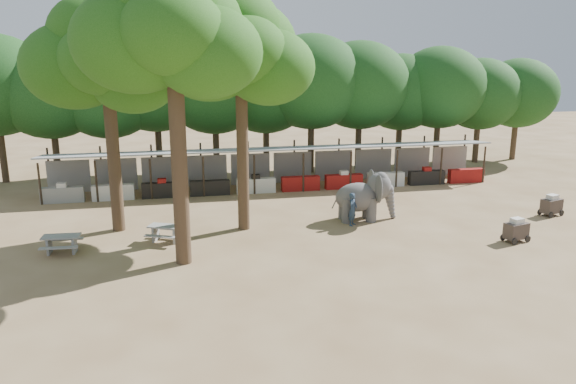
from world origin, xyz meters
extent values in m
plane|color=brown|center=(0.00, 0.00, 0.00)|extent=(100.00, 100.00, 0.00)
cube|color=gray|center=(0.00, 14.00, 2.50)|extent=(28.00, 2.99, 0.39)
cylinder|color=#2D2319|center=(-12.60, 12.65, 1.20)|extent=(0.12, 0.12, 2.40)
cylinder|color=#2D2319|center=(-12.60, 15.35, 1.40)|extent=(0.12, 0.12, 2.80)
cube|color=gray|center=(-12.60, 12.90, 0.45)|extent=(2.38, 0.50, 0.90)
cube|color=gray|center=(-12.60, 15.30, 1.00)|extent=(2.52, 0.12, 2.00)
cylinder|color=#2D2319|center=(-9.80, 12.65, 1.20)|extent=(0.12, 0.12, 2.40)
cylinder|color=#2D2319|center=(-9.80, 15.35, 1.40)|extent=(0.12, 0.12, 2.80)
cube|color=silver|center=(-9.80, 12.90, 0.45)|extent=(2.38, 0.50, 0.90)
cube|color=gray|center=(-9.80, 15.30, 1.00)|extent=(2.52, 0.12, 2.00)
cylinder|color=#2D2319|center=(-7.00, 12.65, 1.20)|extent=(0.12, 0.12, 2.40)
cylinder|color=#2D2319|center=(-7.00, 15.35, 1.40)|extent=(0.12, 0.12, 2.80)
cube|color=black|center=(-7.00, 12.90, 0.45)|extent=(2.38, 0.50, 0.90)
cube|color=gray|center=(-7.00, 15.30, 1.00)|extent=(2.52, 0.12, 2.00)
cylinder|color=#2D2319|center=(-4.20, 12.65, 1.20)|extent=(0.12, 0.12, 2.40)
cylinder|color=#2D2319|center=(-4.20, 15.35, 1.40)|extent=(0.12, 0.12, 2.80)
cube|color=black|center=(-4.20, 12.90, 0.45)|extent=(2.38, 0.50, 0.90)
cube|color=gray|center=(-4.20, 15.30, 1.00)|extent=(2.52, 0.12, 2.00)
cylinder|color=#2D2319|center=(-1.40, 12.65, 1.20)|extent=(0.12, 0.12, 2.40)
cylinder|color=#2D2319|center=(-1.40, 15.35, 1.40)|extent=(0.12, 0.12, 2.80)
cube|color=silver|center=(-1.40, 12.90, 0.45)|extent=(2.38, 0.50, 0.90)
cube|color=gray|center=(-1.40, 15.30, 1.00)|extent=(2.52, 0.12, 2.00)
cylinder|color=#2D2319|center=(1.40, 12.65, 1.20)|extent=(0.12, 0.12, 2.40)
cylinder|color=#2D2319|center=(1.40, 15.35, 1.40)|extent=(0.12, 0.12, 2.80)
cube|color=maroon|center=(1.40, 12.90, 0.45)|extent=(2.38, 0.50, 0.90)
cube|color=gray|center=(1.40, 15.30, 1.00)|extent=(2.52, 0.12, 2.00)
cylinder|color=#2D2319|center=(4.20, 12.65, 1.20)|extent=(0.12, 0.12, 2.40)
cylinder|color=#2D2319|center=(4.20, 15.35, 1.40)|extent=(0.12, 0.12, 2.80)
cube|color=maroon|center=(4.20, 12.90, 0.45)|extent=(2.38, 0.50, 0.90)
cube|color=gray|center=(4.20, 15.30, 1.00)|extent=(2.52, 0.12, 2.00)
cylinder|color=#2D2319|center=(7.00, 12.65, 1.20)|extent=(0.12, 0.12, 2.40)
cylinder|color=#2D2319|center=(7.00, 15.35, 1.40)|extent=(0.12, 0.12, 2.80)
cube|color=silver|center=(7.00, 12.90, 0.45)|extent=(2.38, 0.50, 0.90)
cube|color=gray|center=(7.00, 15.30, 1.00)|extent=(2.52, 0.12, 2.00)
cylinder|color=#2D2319|center=(9.80, 12.65, 1.20)|extent=(0.12, 0.12, 2.40)
cylinder|color=#2D2319|center=(9.80, 15.35, 1.40)|extent=(0.12, 0.12, 2.80)
cube|color=black|center=(9.80, 12.90, 0.45)|extent=(2.38, 0.50, 0.90)
cube|color=gray|center=(9.80, 15.30, 1.00)|extent=(2.52, 0.12, 2.00)
cylinder|color=#2D2319|center=(12.60, 12.65, 1.20)|extent=(0.12, 0.12, 2.40)
cylinder|color=#2D2319|center=(12.60, 15.35, 1.40)|extent=(0.12, 0.12, 2.80)
cube|color=maroon|center=(12.60, 12.90, 0.45)|extent=(2.38, 0.50, 0.90)
cube|color=gray|center=(12.60, 15.30, 1.00)|extent=(2.52, 0.12, 2.00)
cylinder|color=#332316|center=(-9.00, 7.00, 4.60)|extent=(0.60, 0.60, 9.20)
cone|color=#332316|center=(-9.00, 7.00, 9.20)|extent=(0.57, 0.57, 2.88)
ellipsoid|color=#174B0F|center=(-10.40, 7.30, 7.82)|extent=(4.80, 4.80, 3.94)
ellipsoid|color=#174B0F|center=(-7.80, 6.40, 7.42)|extent=(4.20, 4.20, 3.44)
ellipsoid|color=#174B0F|center=(-8.80, 8.10, 8.42)|extent=(5.20, 5.20, 4.26)
ellipsoid|color=#174B0F|center=(-9.00, 5.70, 8.12)|extent=(3.80, 3.80, 3.12)
ellipsoid|color=#174B0F|center=(-9.30, 7.20, 9.22)|extent=(4.40, 4.40, 3.61)
cylinder|color=#332316|center=(-6.00, 2.00, 5.20)|extent=(0.64, 0.64, 10.40)
ellipsoid|color=#174B0F|center=(-7.40, 2.30, 8.84)|extent=(4.80, 4.80, 3.94)
ellipsoid|color=#174B0F|center=(-4.80, 1.40, 8.44)|extent=(4.20, 4.20, 3.44)
ellipsoid|color=#174B0F|center=(-5.80, 3.10, 9.44)|extent=(5.20, 5.20, 4.26)
ellipsoid|color=#174B0F|center=(-6.00, 0.70, 9.14)|extent=(3.80, 3.80, 3.12)
ellipsoid|color=#174B0F|center=(-6.30, 2.20, 10.24)|extent=(4.40, 4.40, 3.61)
cylinder|color=#332316|center=(-3.00, 6.00, 4.80)|extent=(0.56, 0.56, 9.60)
cone|color=#332316|center=(-3.00, 6.00, 9.60)|extent=(0.53, 0.53, 3.00)
ellipsoid|color=#174B0F|center=(-4.40, 6.30, 8.16)|extent=(4.80, 4.80, 3.94)
ellipsoid|color=#174B0F|center=(-1.80, 5.40, 7.76)|extent=(4.20, 4.20, 3.44)
ellipsoid|color=#174B0F|center=(-2.80, 7.10, 8.76)|extent=(5.20, 5.20, 4.26)
ellipsoid|color=#174B0F|center=(-3.00, 4.70, 8.46)|extent=(3.80, 3.80, 3.12)
ellipsoid|color=#174B0F|center=(-3.30, 6.20, 9.56)|extent=(4.40, 4.40, 3.61)
cylinder|color=#332316|center=(-16.67, 19.00, 1.87)|extent=(0.44, 0.44, 3.74)
ellipsoid|color=#0F3510|center=(-16.67, 19.00, 5.53)|extent=(6.46, 5.95, 5.61)
cylinder|color=#332316|center=(-13.33, 19.00, 1.87)|extent=(0.44, 0.44, 3.74)
ellipsoid|color=#0F3510|center=(-13.33, 19.00, 5.53)|extent=(6.46, 5.95, 5.61)
cylinder|color=#332316|center=(-10.00, 19.00, 1.87)|extent=(0.44, 0.44, 3.74)
ellipsoid|color=#0F3510|center=(-10.00, 19.00, 5.53)|extent=(6.46, 5.95, 5.61)
cylinder|color=#332316|center=(-6.67, 19.00, 1.87)|extent=(0.44, 0.44, 3.74)
ellipsoid|color=#0F3510|center=(-6.67, 19.00, 5.53)|extent=(6.46, 5.95, 5.61)
cylinder|color=#332316|center=(-3.33, 19.00, 1.87)|extent=(0.44, 0.44, 3.74)
ellipsoid|color=#0F3510|center=(-3.33, 19.00, 5.53)|extent=(6.46, 5.95, 5.61)
cylinder|color=#332316|center=(0.00, 19.00, 1.87)|extent=(0.44, 0.44, 3.74)
ellipsoid|color=#0F3510|center=(0.00, 19.00, 5.53)|extent=(6.46, 5.95, 5.61)
cylinder|color=#332316|center=(3.33, 19.00, 1.87)|extent=(0.44, 0.44, 3.74)
ellipsoid|color=#0F3510|center=(3.33, 19.00, 5.53)|extent=(6.46, 5.95, 5.61)
cylinder|color=#332316|center=(6.67, 19.00, 1.87)|extent=(0.44, 0.44, 3.74)
ellipsoid|color=#0F3510|center=(6.67, 19.00, 5.53)|extent=(6.46, 5.95, 5.61)
cylinder|color=#332316|center=(10.00, 19.00, 1.87)|extent=(0.44, 0.44, 3.74)
ellipsoid|color=#0F3510|center=(10.00, 19.00, 5.53)|extent=(6.46, 5.95, 5.61)
cylinder|color=#332316|center=(13.33, 19.00, 1.87)|extent=(0.44, 0.44, 3.74)
ellipsoid|color=#0F3510|center=(13.33, 19.00, 5.53)|extent=(6.46, 5.95, 5.61)
cylinder|color=#332316|center=(16.67, 19.00, 1.87)|extent=(0.44, 0.44, 3.74)
ellipsoid|color=#0F3510|center=(16.67, 19.00, 5.53)|extent=(6.46, 5.95, 5.61)
cylinder|color=#332316|center=(20.00, 19.00, 1.87)|extent=(0.44, 0.44, 3.74)
ellipsoid|color=#0F3510|center=(20.00, 19.00, 5.53)|extent=(6.46, 5.95, 5.61)
ellipsoid|color=#484545|center=(2.90, 6.27, 1.21)|extent=(2.40, 1.50, 1.50)
cylinder|color=#484545|center=(2.24, 5.96, 0.63)|extent=(0.57, 0.57, 1.26)
cylinder|color=#484545|center=(2.29, 6.67, 0.63)|extent=(0.57, 0.57, 1.26)
cylinder|color=#484545|center=(3.51, 5.88, 0.63)|extent=(0.57, 0.57, 1.26)
cylinder|color=#484545|center=(3.56, 6.59, 0.63)|extent=(0.57, 0.57, 1.26)
ellipsoid|color=#484545|center=(4.00, 6.20, 1.75)|extent=(1.35, 1.11, 1.39)
ellipsoid|color=#484545|center=(3.74, 5.54, 1.78)|extent=(0.29, 1.15, 1.43)
ellipsoid|color=#484545|center=(3.83, 6.89, 1.78)|extent=(0.29, 1.15, 1.43)
cone|color=#484545|center=(4.67, 6.16, 0.79)|extent=(0.61, 0.61, 1.57)
imported|color=#26384C|center=(2.38, 5.45, 0.83)|extent=(0.69, 0.72, 1.66)
cube|color=gray|center=(-11.13, 4.17, 0.75)|extent=(1.61, 0.82, 0.06)
cube|color=gray|center=(-11.65, 4.20, 0.37)|extent=(0.14, 0.63, 0.73)
cube|color=gray|center=(-10.60, 4.14, 0.37)|extent=(0.14, 0.63, 0.73)
cube|color=gray|center=(-11.16, 3.59, 0.44)|extent=(1.58, 0.35, 0.05)
cube|color=gray|center=(-11.09, 4.74, 0.44)|extent=(1.58, 0.35, 0.05)
cube|color=gray|center=(-6.73, 4.79, 0.74)|extent=(1.69, 1.28, 0.06)
cube|color=gray|center=(-7.20, 5.00, 0.36)|extent=(0.34, 0.60, 0.72)
cube|color=gray|center=(-6.27, 4.58, 0.36)|extent=(0.34, 0.60, 0.72)
cube|color=gray|center=(-6.96, 4.27, 0.43)|extent=(1.51, 0.86, 0.05)
cube|color=gray|center=(-6.51, 5.30, 0.43)|extent=(1.51, 0.86, 0.05)
cube|color=#332823|center=(8.95, 1.63, 0.52)|extent=(1.16, 0.86, 0.72)
cylinder|color=black|center=(8.63, 1.20, 0.16)|extent=(0.32, 0.14, 0.31)
cylinder|color=black|center=(9.43, 1.40, 0.16)|extent=(0.32, 0.14, 0.31)
cylinder|color=black|center=(8.46, 1.86, 0.16)|extent=(0.32, 0.14, 0.31)
cylinder|color=black|center=(9.27, 2.06, 0.16)|extent=(0.32, 0.14, 0.31)
cube|color=silver|center=(8.95, 1.63, 0.98)|extent=(0.60, 0.53, 0.26)
cube|color=#332823|center=(13.21, 5.00, 0.53)|extent=(1.19, 0.91, 0.74)
cylinder|color=black|center=(12.91, 4.55, 0.16)|extent=(0.32, 0.15, 0.32)
cylinder|color=black|center=(13.72, 4.79, 0.16)|extent=(0.32, 0.15, 0.32)
cylinder|color=black|center=(12.71, 5.21, 0.16)|extent=(0.32, 0.15, 0.32)
cylinder|color=black|center=(13.52, 5.46, 0.16)|extent=(0.32, 0.15, 0.32)
cube|color=silver|center=(13.21, 5.00, 1.00)|extent=(0.63, 0.56, 0.26)
camera|label=1|loc=(-6.12, -20.16, 8.54)|focal=35.00mm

